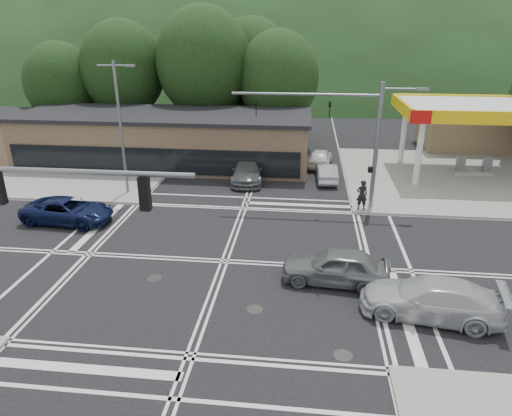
# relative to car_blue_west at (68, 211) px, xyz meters

# --- Properties ---
(ground) EXTENTS (120.00, 120.00, 0.00)m
(ground) POSITION_rel_car_blue_west_xyz_m (10.20, -3.83, -0.75)
(ground) COLOR black
(ground) RESTS_ON ground
(sidewalk_ne) EXTENTS (16.00, 16.00, 0.15)m
(sidewalk_ne) POSITION_rel_car_blue_west_xyz_m (25.20, 11.17, -0.67)
(sidewalk_ne) COLOR gray
(sidewalk_ne) RESTS_ON ground
(sidewalk_nw) EXTENTS (16.00, 16.00, 0.15)m
(sidewalk_nw) POSITION_rel_car_blue_west_xyz_m (-4.80, 11.17, -0.67)
(sidewalk_nw) COLOR gray
(sidewalk_nw) RESTS_ON ground
(gas_station_canopy) EXTENTS (12.32, 8.34, 5.75)m
(gas_station_canopy) POSITION_rel_car_blue_west_xyz_m (27.19, 12.16, 4.29)
(gas_station_canopy) COLOR silver
(gas_station_canopy) RESTS_ON ground
(convenience_store) EXTENTS (10.00, 6.00, 3.80)m
(convenience_store) POSITION_rel_car_blue_west_xyz_m (30.20, 21.17, 1.15)
(convenience_store) COLOR #846B4F
(convenience_store) RESTS_ON ground
(commercial_row) EXTENTS (24.00, 8.00, 4.00)m
(commercial_row) POSITION_rel_car_blue_west_xyz_m (2.20, 13.17, 1.25)
(commercial_row) COLOR brown
(commercial_row) RESTS_ON ground
(hill_north) EXTENTS (252.00, 126.00, 140.00)m
(hill_north) POSITION_rel_car_blue_west_xyz_m (10.20, 86.17, -0.75)
(hill_north) COLOR #1D3417
(hill_north) RESTS_ON ground
(tree_n_a) EXTENTS (8.00, 8.00, 11.75)m
(tree_n_a) POSITION_rel_car_blue_west_xyz_m (-3.80, 20.17, 6.39)
(tree_n_a) COLOR #382619
(tree_n_a) RESTS_ON ground
(tree_n_b) EXTENTS (9.00, 9.00, 12.98)m
(tree_n_b) POSITION_rel_car_blue_west_xyz_m (4.20, 20.17, 7.05)
(tree_n_b) COLOR #382619
(tree_n_b) RESTS_ON ground
(tree_n_c) EXTENTS (7.60, 7.60, 10.87)m
(tree_n_c) POSITION_rel_car_blue_west_xyz_m (11.20, 20.17, 5.74)
(tree_n_c) COLOR #382619
(tree_n_c) RESTS_ON ground
(tree_n_d) EXTENTS (6.80, 6.80, 9.76)m
(tree_n_d) POSITION_rel_car_blue_west_xyz_m (-9.80, 19.17, 5.09)
(tree_n_d) COLOR #382619
(tree_n_d) RESTS_ON ground
(tree_n_e) EXTENTS (8.40, 8.40, 11.98)m
(tree_n_e) POSITION_rel_car_blue_west_xyz_m (8.20, 24.17, 6.40)
(tree_n_e) COLOR #382619
(tree_n_e) RESTS_ON ground
(streetlight_nw) EXTENTS (2.50, 0.25, 9.00)m
(streetlight_nw) POSITION_rel_car_blue_west_xyz_m (1.76, 5.17, 4.30)
(streetlight_nw) COLOR slate
(streetlight_nw) RESTS_ON ground
(signal_mast_ne) EXTENTS (11.65, 0.30, 8.00)m
(signal_mast_ne) POSITION_rel_car_blue_west_xyz_m (17.15, 4.37, 4.33)
(signal_mast_ne) COLOR slate
(signal_mast_ne) RESTS_ON ground
(car_blue_west) EXTENTS (5.53, 2.84, 1.49)m
(car_blue_west) POSITION_rel_car_blue_west_xyz_m (0.00, 0.00, 0.00)
(car_blue_west) COLOR #0D163C
(car_blue_west) RESTS_ON ground
(car_grey_center) EXTENTS (5.06, 2.41, 1.67)m
(car_grey_center) POSITION_rel_car_blue_west_xyz_m (15.63, -5.23, 0.09)
(car_grey_center) COLOR slate
(car_grey_center) RESTS_ON ground
(car_silver_east) EXTENTS (5.90, 3.18, 1.62)m
(car_silver_east) POSITION_rel_car_blue_west_xyz_m (19.34, -7.45, 0.07)
(car_silver_east) COLOR silver
(car_silver_east) RESTS_ON ground
(car_queue_a) EXTENTS (1.64, 4.16, 1.35)m
(car_queue_a) POSITION_rel_car_blue_west_xyz_m (15.70, 9.67, -0.07)
(car_queue_a) COLOR #ADAEB4
(car_queue_a) RESTS_ON ground
(car_queue_b) EXTENTS (2.31, 4.53, 1.48)m
(car_queue_b) POSITION_rel_car_blue_west_xyz_m (15.31, 13.55, -0.01)
(car_queue_b) COLOR white
(car_queue_b) RESTS_ON ground
(car_northbound) EXTENTS (2.69, 5.66, 1.59)m
(car_northbound) POSITION_rel_car_blue_west_xyz_m (9.70, 9.06, 0.05)
(car_northbound) COLOR #595C5E
(car_northbound) RESTS_ON ground
(pedestrian) EXTENTS (0.79, 0.60, 1.95)m
(pedestrian) POSITION_rel_car_blue_west_xyz_m (17.70, 3.67, 0.38)
(pedestrian) COLOR black
(pedestrian) RESTS_ON sidewalk_ne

